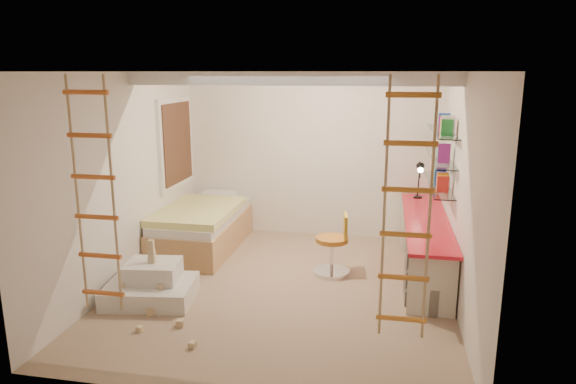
% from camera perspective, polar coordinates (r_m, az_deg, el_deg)
% --- Properties ---
extents(floor, '(4.50, 4.50, 0.00)m').
position_cam_1_polar(floor, '(6.42, -0.51, -10.65)').
color(floor, '#967961').
rests_on(floor, ground).
extents(ceiling_beam, '(4.00, 0.18, 0.16)m').
position_cam_1_polar(ceiling_beam, '(6.17, 0.00, 12.48)').
color(ceiling_beam, white).
rests_on(ceiling_beam, ceiling).
extents(window_frame, '(0.06, 1.15, 1.35)m').
position_cam_1_polar(window_frame, '(7.98, -12.42, 5.35)').
color(window_frame, white).
rests_on(window_frame, wall_left).
extents(window_blind, '(0.02, 1.00, 1.20)m').
position_cam_1_polar(window_blind, '(7.96, -12.15, 5.35)').
color(window_blind, '#4C2D1E').
rests_on(window_blind, window_frame).
extents(rope_ladder_left, '(0.41, 0.04, 2.13)m').
position_cam_1_polar(rope_ladder_left, '(4.85, -20.66, -0.54)').
color(rope_ladder_left, '#D85D24').
rests_on(rope_ladder_left, ceiling).
extents(rope_ladder_right, '(0.41, 0.04, 2.13)m').
position_cam_1_polar(rope_ladder_right, '(4.16, 13.06, -2.24)').
color(rope_ladder_right, '#C38021').
rests_on(rope_ladder_right, ceiling).
extents(waste_bin, '(0.25, 0.25, 0.31)m').
position_cam_1_polar(waste_bin, '(5.98, 15.83, -11.44)').
color(waste_bin, white).
rests_on(waste_bin, floor).
extents(desk, '(0.56, 2.80, 0.75)m').
position_cam_1_polar(desk, '(7.00, 14.91, -5.53)').
color(desk, red).
rests_on(desk, floor).
extents(shelves, '(0.25, 1.80, 0.71)m').
position_cam_1_polar(shelves, '(7.01, 16.55, 3.65)').
color(shelves, white).
rests_on(shelves, wall_right).
extents(bed, '(1.02, 2.00, 0.69)m').
position_cam_1_polar(bed, '(7.81, -9.45, -3.87)').
color(bed, '#AD7F51').
rests_on(bed, floor).
extents(task_lamp, '(0.14, 0.36, 0.57)m').
position_cam_1_polar(task_lamp, '(7.74, 14.43, 1.90)').
color(task_lamp, black).
rests_on(task_lamp, desk).
extents(swivel_chair, '(0.54, 0.54, 0.82)m').
position_cam_1_polar(swivel_chair, '(6.77, 5.08, -6.67)').
color(swivel_chair, '#C47525').
rests_on(swivel_chair, floor).
extents(play_platform, '(1.08, 0.90, 0.44)m').
position_cam_1_polar(play_platform, '(6.27, -14.94, -10.02)').
color(play_platform, silver).
rests_on(play_platform, floor).
extents(toy_blocks, '(1.17, 1.10, 0.71)m').
position_cam_1_polar(toy_blocks, '(5.93, -14.34, -10.24)').
color(toy_blocks, '#CCB284').
rests_on(toy_blocks, floor).
extents(books, '(0.14, 0.58, 0.92)m').
position_cam_1_polar(books, '(6.99, 16.62, 4.69)').
color(books, red).
rests_on(books, shelves).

